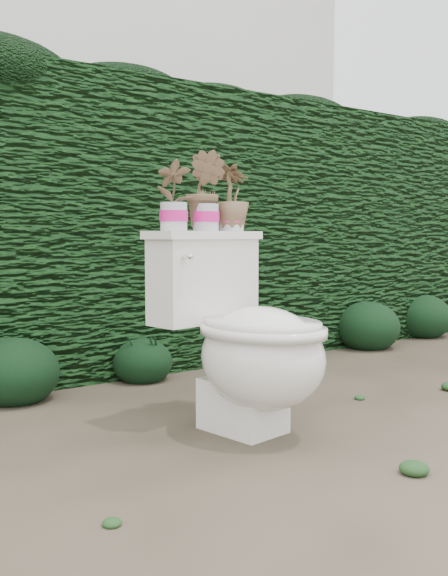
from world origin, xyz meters
TOP-DOWN VIEW (x-y plane):
  - ground at (0.00, 0.00)m, footprint 60.00×60.00m
  - hedge at (0.00, 1.60)m, footprint 8.00×1.00m
  - toilet at (-0.14, 0.03)m, footprint 0.55×0.74m
  - potted_plant_left at (-0.33, 0.25)m, footprint 0.15×0.11m
  - potted_plant_center at (-0.16, 0.27)m, footprint 0.19×0.20m
  - potted_plant_right at (-0.02, 0.29)m, footprint 0.19×0.19m
  - liriope_clump_2 at (-0.71, 1.02)m, footprint 0.40×0.40m
  - liriope_clump_3 at (-0.04, 1.05)m, footprint 0.31×0.31m
  - liriope_clump_4 at (0.81, 1.01)m, footprint 0.36×0.36m
  - liriope_clump_5 at (1.67, 1.02)m, footprint 0.43×0.43m
  - liriope_clump_6 at (2.39, 1.12)m, footprint 0.43×0.43m

SIDE VIEW (x-z plane):
  - ground at x=0.00m, z-range 0.00..0.00m
  - liriope_clump_3 at x=-0.04m, z-range 0.00..0.25m
  - liriope_clump_4 at x=0.81m, z-range 0.00..0.29m
  - liriope_clump_2 at x=-0.71m, z-range 0.00..0.32m
  - liriope_clump_5 at x=1.67m, z-range 0.00..0.34m
  - liriope_clump_6 at x=2.39m, z-range 0.00..0.35m
  - toilet at x=-0.14m, z-range -0.03..0.74m
  - hedge at x=0.00m, z-range 0.00..1.60m
  - potted_plant_left at x=-0.33m, z-range 0.78..1.03m
  - potted_plant_right at x=-0.02m, z-range 0.78..1.04m
  - potted_plant_center at x=-0.16m, z-range 0.78..1.08m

